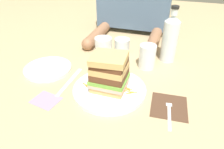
# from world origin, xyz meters

# --- Properties ---
(ground_plane) EXTENTS (3.00, 3.00, 0.00)m
(ground_plane) POSITION_xyz_m (0.00, 0.00, 0.00)
(ground_plane) COLOR tan
(main_plate) EXTENTS (0.27, 0.27, 0.02)m
(main_plate) POSITION_xyz_m (-0.02, -0.02, 0.01)
(main_plate) COLOR white
(main_plate) RESTS_ON ground_plane
(sandwich) EXTENTS (0.13, 0.11, 0.14)m
(sandwich) POSITION_xyz_m (-0.02, -0.02, 0.08)
(sandwich) COLOR tan
(sandwich) RESTS_ON main_plate
(carrot_shred_0) EXTENTS (0.02, 0.01, 0.00)m
(carrot_shred_0) POSITION_xyz_m (-0.09, -0.02, 0.02)
(carrot_shred_0) COLOR orange
(carrot_shred_0) RESTS_ON main_plate
(carrot_shred_1) EXTENTS (0.01, 0.02, 0.00)m
(carrot_shred_1) POSITION_xyz_m (-0.10, -0.01, 0.02)
(carrot_shred_1) COLOR orange
(carrot_shred_1) RESTS_ON main_plate
(carrot_shred_2) EXTENTS (0.03, 0.02, 0.00)m
(carrot_shred_2) POSITION_xyz_m (-0.08, -0.04, 0.02)
(carrot_shred_2) COLOR orange
(carrot_shred_2) RESTS_ON main_plate
(carrot_shred_3) EXTENTS (0.01, 0.02, 0.00)m
(carrot_shred_3) POSITION_xyz_m (-0.08, -0.00, 0.02)
(carrot_shred_3) COLOR orange
(carrot_shred_3) RESTS_ON main_plate
(carrot_shred_4) EXTENTS (0.02, 0.01, 0.00)m
(carrot_shred_4) POSITION_xyz_m (-0.11, -0.03, 0.02)
(carrot_shred_4) COLOR orange
(carrot_shred_4) RESTS_ON main_plate
(carrot_shred_5) EXTENTS (0.01, 0.03, 0.00)m
(carrot_shred_5) POSITION_xyz_m (-0.10, -0.03, 0.02)
(carrot_shred_5) COLOR orange
(carrot_shred_5) RESTS_ON main_plate
(carrot_shred_6) EXTENTS (0.02, 0.02, 0.00)m
(carrot_shred_6) POSITION_xyz_m (-0.10, -0.04, 0.02)
(carrot_shred_6) COLOR orange
(carrot_shred_6) RESTS_ON main_plate
(carrot_shred_7) EXTENTS (0.02, 0.02, 0.00)m
(carrot_shred_7) POSITION_xyz_m (-0.08, -0.01, 0.02)
(carrot_shred_7) COLOR orange
(carrot_shred_7) RESTS_ON main_plate
(carrot_shred_8) EXTENTS (0.02, 0.02, 0.00)m
(carrot_shred_8) POSITION_xyz_m (-0.08, -0.02, 0.02)
(carrot_shred_8) COLOR orange
(carrot_shred_8) RESTS_ON main_plate
(carrot_shred_9) EXTENTS (0.03, 0.01, 0.00)m
(carrot_shred_9) POSITION_xyz_m (0.07, -0.02, 0.02)
(carrot_shred_9) COLOR orange
(carrot_shred_9) RESTS_ON main_plate
(carrot_shred_10) EXTENTS (0.03, 0.02, 0.00)m
(carrot_shred_10) POSITION_xyz_m (0.06, -0.03, 0.02)
(carrot_shred_10) COLOR orange
(carrot_shred_10) RESTS_ON main_plate
(carrot_shred_11) EXTENTS (0.01, 0.02, 0.00)m
(carrot_shred_11) POSITION_xyz_m (0.06, -0.02, 0.02)
(carrot_shred_11) COLOR orange
(carrot_shred_11) RESTS_ON main_plate
(carrot_shred_12) EXTENTS (0.02, 0.01, 0.00)m
(carrot_shred_12) POSITION_xyz_m (0.05, -0.01, 0.02)
(carrot_shred_12) COLOR orange
(carrot_shred_12) RESTS_ON main_plate
(carrot_shred_13) EXTENTS (0.03, 0.02, 0.00)m
(carrot_shred_13) POSITION_xyz_m (0.04, -0.02, 0.02)
(carrot_shred_13) COLOR orange
(carrot_shred_13) RESTS_ON main_plate
(carrot_shred_14) EXTENTS (0.02, 0.03, 0.00)m
(carrot_shred_14) POSITION_xyz_m (0.04, -0.03, 0.02)
(carrot_shred_14) COLOR orange
(carrot_shred_14) RESTS_ON main_plate
(napkin_dark) EXTENTS (0.13, 0.14, 0.00)m
(napkin_dark) POSITION_xyz_m (0.20, -0.04, 0.00)
(napkin_dark) COLOR #4C3323
(napkin_dark) RESTS_ON ground_plane
(fork) EXTENTS (0.03, 0.17, 0.00)m
(fork) POSITION_xyz_m (0.20, -0.07, 0.00)
(fork) COLOR silver
(fork) RESTS_ON napkin_dark
(knife) EXTENTS (0.02, 0.20, 0.00)m
(knife) POSITION_xyz_m (-0.19, -0.02, 0.00)
(knife) COLOR silver
(knife) RESTS_ON ground_plane
(juice_glass) EXTENTS (0.07, 0.07, 0.10)m
(juice_glass) POSITION_xyz_m (0.08, 0.19, 0.05)
(juice_glass) COLOR white
(juice_glass) RESTS_ON ground_plane
(water_bottle) EXTENTS (0.07, 0.07, 0.25)m
(water_bottle) POSITION_xyz_m (0.16, 0.29, 0.11)
(water_bottle) COLOR silver
(water_bottle) RESTS_ON ground_plane
(empty_tumbler_0) EXTENTS (0.08, 0.08, 0.09)m
(empty_tumbler_0) POSITION_xyz_m (-0.13, 0.23, 0.05)
(empty_tumbler_0) COLOR silver
(empty_tumbler_0) RESTS_ON ground_plane
(empty_tumbler_1) EXTENTS (0.07, 0.07, 0.07)m
(empty_tumbler_1) POSITION_xyz_m (-0.06, 0.29, 0.04)
(empty_tumbler_1) COLOR silver
(empty_tumbler_1) RESTS_ON ground_plane
(side_plate) EXTENTS (0.20, 0.20, 0.01)m
(side_plate) POSITION_xyz_m (-0.32, 0.04, 0.01)
(side_plate) COLOR white
(side_plate) RESTS_ON ground_plane
(napkin_pink) EXTENTS (0.11, 0.09, 0.00)m
(napkin_pink) POSITION_xyz_m (-0.21, -0.14, 0.00)
(napkin_pink) COLOR pink
(napkin_pink) RESTS_ON ground_plane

